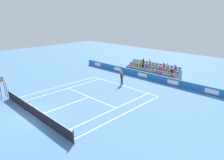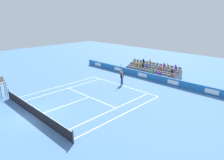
% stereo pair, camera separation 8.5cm
% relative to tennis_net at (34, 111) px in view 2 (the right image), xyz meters
% --- Properties ---
extents(ground_plane, '(80.00, 80.00, 0.00)m').
position_rel_tennis_net_xyz_m(ground_plane, '(0.00, 0.00, -0.49)').
color(ground_plane, '#4C7AB2').
extents(line_baseline, '(10.97, 0.10, 0.01)m').
position_rel_tennis_net_xyz_m(line_baseline, '(0.00, -11.89, -0.49)').
color(line_baseline, white).
rests_on(line_baseline, ground).
extents(line_service, '(8.23, 0.10, 0.01)m').
position_rel_tennis_net_xyz_m(line_service, '(0.00, -6.40, -0.49)').
color(line_service, white).
rests_on(line_service, ground).
extents(line_centre_service, '(0.10, 6.40, 0.01)m').
position_rel_tennis_net_xyz_m(line_centre_service, '(0.00, -3.20, -0.49)').
color(line_centre_service, white).
rests_on(line_centre_service, ground).
extents(line_singles_sideline_left, '(0.10, 11.89, 0.01)m').
position_rel_tennis_net_xyz_m(line_singles_sideline_left, '(4.12, -5.95, -0.49)').
color(line_singles_sideline_left, white).
rests_on(line_singles_sideline_left, ground).
extents(line_singles_sideline_right, '(0.10, 11.89, 0.01)m').
position_rel_tennis_net_xyz_m(line_singles_sideline_right, '(-4.12, -5.95, -0.49)').
color(line_singles_sideline_right, white).
rests_on(line_singles_sideline_right, ground).
extents(line_doubles_sideline_left, '(0.10, 11.89, 0.01)m').
position_rel_tennis_net_xyz_m(line_doubles_sideline_left, '(5.49, -5.95, -0.49)').
color(line_doubles_sideline_left, white).
rests_on(line_doubles_sideline_left, ground).
extents(line_doubles_sideline_right, '(0.10, 11.89, 0.01)m').
position_rel_tennis_net_xyz_m(line_doubles_sideline_right, '(-5.49, -5.95, -0.49)').
color(line_doubles_sideline_right, white).
rests_on(line_doubles_sideline_right, ground).
extents(line_centre_mark, '(0.10, 0.20, 0.01)m').
position_rel_tennis_net_xyz_m(line_centre_mark, '(0.00, -11.79, -0.49)').
color(line_centre_mark, white).
rests_on(line_centre_mark, ground).
extents(sponsor_barrier, '(24.11, 0.22, 0.94)m').
position_rel_tennis_net_xyz_m(sponsor_barrier, '(-0.00, -16.49, -0.02)').
color(sponsor_barrier, '#1E66AD').
rests_on(sponsor_barrier, ground).
extents(tennis_net, '(11.97, 0.10, 1.07)m').
position_rel_tennis_net_xyz_m(tennis_net, '(0.00, 0.00, 0.00)').
color(tennis_net, '#33383D').
rests_on(tennis_net, ground).
extents(tennis_player, '(0.51, 0.41, 2.85)m').
position_rel_tennis_net_xyz_m(tennis_player, '(0.28, -12.19, 0.50)').
color(tennis_player, navy).
rests_on(tennis_player, ground).
extents(umpire_chair, '(0.70, 0.70, 2.34)m').
position_rel_tennis_net_xyz_m(umpire_chair, '(6.76, 0.33, 1.03)').
color(umpire_chair, '#474C54').
rests_on(umpire_chair, ground).
extents(stadium_stand, '(8.68, 2.85, 2.20)m').
position_rel_tennis_net_xyz_m(stadium_stand, '(-0.02, -18.80, 0.07)').
color(stadium_stand, gray).
rests_on(stadium_stand, ground).
extents(loose_tennis_ball, '(0.07, 0.07, 0.07)m').
position_rel_tennis_net_xyz_m(loose_tennis_ball, '(2.44, -1.78, -0.46)').
color(loose_tennis_ball, '#D1E533').
rests_on(loose_tennis_ball, ground).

